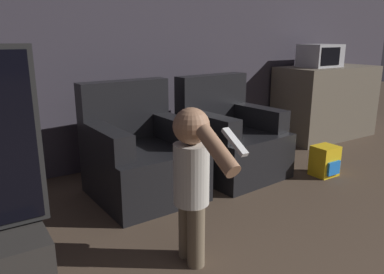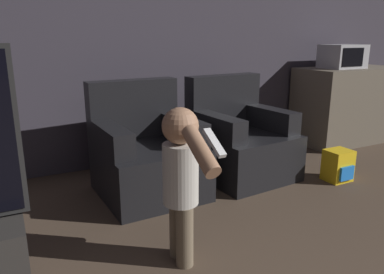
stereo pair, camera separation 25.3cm
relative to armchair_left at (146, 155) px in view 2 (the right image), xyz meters
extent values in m
cube|color=#3D3842|center=(0.34, 0.80, 0.98)|extent=(8.40, 0.05, 2.60)
cube|color=black|center=(0.00, -0.06, -0.11)|extent=(0.81, 0.84, 0.41)
cube|color=black|center=(-0.01, 0.27, 0.34)|extent=(0.78, 0.19, 0.50)
cube|color=black|center=(-0.30, -0.07, 0.19)|extent=(0.19, 0.65, 0.20)
cube|color=black|center=(0.31, -0.04, 0.19)|extent=(0.19, 0.65, 0.20)
cube|color=black|center=(0.92, -0.06, -0.11)|extent=(0.84, 0.87, 0.41)
cube|color=black|center=(0.89, 0.27, 0.34)|extent=(0.78, 0.23, 0.50)
cube|color=black|center=(0.62, -0.08, 0.19)|extent=(0.22, 0.66, 0.20)
cube|color=black|center=(1.23, -0.03, 0.19)|extent=(0.22, 0.66, 0.20)
cylinder|color=brown|center=(-0.18, -1.09, -0.14)|extent=(0.10, 0.10, 0.36)
cylinder|color=brown|center=(-0.17, -0.98, -0.14)|extent=(0.10, 0.10, 0.36)
cylinder|color=#B7B2A8|center=(-0.17, -1.03, 0.21)|extent=(0.20, 0.20, 0.34)
sphere|color=#A37556|center=(-0.17, -1.03, 0.48)|extent=(0.20, 0.20, 0.20)
cylinder|color=#A37556|center=(-0.16, -0.91, 0.20)|extent=(0.08, 0.08, 0.29)
cylinder|color=#A37556|center=(-0.18, -1.28, 0.42)|extent=(0.08, 0.29, 0.22)
cube|color=white|center=(-0.18, -1.41, 0.49)|extent=(0.04, 0.16, 0.10)
cube|color=yellow|center=(1.62, -0.54, -0.18)|extent=(0.22, 0.19, 0.28)
cube|color=blue|center=(1.62, -0.64, -0.22)|extent=(0.16, 0.02, 0.12)
cube|color=#665B4C|center=(2.78, 0.40, 0.13)|extent=(1.31, 0.64, 0.90)
cube|color=#B7B7BC|center=(2.60, 0.40, 0.72)|extent=(0.47, 0.35, 0.27)
cube|color=black|center=(2.57, 0.22, 0.72)|extent=(0.33, 0.01, 0.21)
camera|label=1|loc=(-1.21, -2.65, 0.94)|focal=35.00mm
camera|label=2|loc=(-0.99, -2.78, 0.94)|focal=35.00mm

